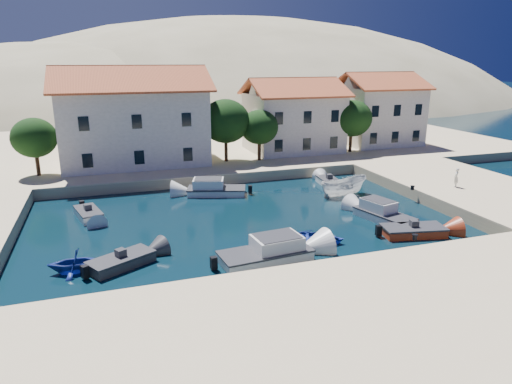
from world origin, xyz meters
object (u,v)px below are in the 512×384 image
at_px(cabin_cruiser_south, 265,253).
at_px(cabin_cruiser_east, 384,214).
at_px(rowboat_south, 311,243).
at_px(boat_east, 343,195).
at_px(building_right, 378,108).
at_px(pedestrian, 456,178).
at_px(building_mid, 293,114).
at_px(building_left, 133,115).

relative_size(cabin_cruiser_south, cabin_cruiser_east, 1.13).
xyz_separation_m(rowboat_south, boat_east, (7.18, 8.87, 0.00)).
xyz_separation_m(cabin_cruiser_south, boat_east, (10.87, 10.45, -0.48)).
bearing_deg(rowboat_south, building_right, -14.59).
distance_m(rowboat_south, pedestrian, 16.53).
bearing_deg(building_right, cabin_cruiser_south, -132.29).
distance_m(building_right, rowboat_south, 33.49).
height_order(cabin_cruiser_south, pedestrian, pedestrian).
height_order(cabin_cruiser_east, pedestrian, pedestrian).
xyz_separation_m(building_right, boat_east, (-13.79, -16.66, -5.47)).
xyz_separation_m(cabin_cruiser_east, boat_east, (0.37, 6.71, -0.48)).
bearing_deg(cabin_cruiser_east, boat_east, -17.33).
bearing_deg(cabin_cruiser_east, rowboat_south, 93.41).
height_order(building_right, rowboat_south, building_right).
relative_size(building_mid, cabin_cruiser_south, 1.88).
xyz_separation_m(building_right, pedestrian, (-5.36, -20.41, -3.66)).
bearing_deg(building_right, pedestrian, -104.72).
bearing_deg(building_left, pedestrian, -36.78).
bearing_deg(building_right, building_mid, -175.24).
height_order(building_left, building_right, building_left).
distance_m(building_left, pedestrian, 31.03).
height_order(boat_east, pedestrian, pedestrian).
xyz_separation_m(building_mid, building_right, (12.00, 1.00, 0.25)).
bearing_deg(boat_east, building_mid, -14.66).
relative_size(building_left, pedestrian, 9.06).
xyz_separation_m(building_mid, rowboat_south, (-8.97, -24.53, -5.22)).
bearing_deg(building_right, rowboat_south, -129.40).
bearing_deg(building_right, cabin_cruiser_east, -121.21).
relative_size(building_left, rowboat_south, 3.58).
height_order(building_left, pedestrian, building_left).
height_order(building_mid, pedestrian, building_mid).
xyz_separation_m(cabin_cruiser_east, pedestrian, (8.79, 2.95, 1.34)).
distance_m(cabin_cruiser_south, pedestrian, 20.47).
height_order(building_mid, cabin_cruiser_south, building_mid).
relative_size(building_right, boat_east, 2.06).
bearing_deg(building_mid, building_left, -176.82).
distance_m(building_mid, pedestrian, 20.80).
bearing_deg(cabin_cruiser_south, pedestrian, 13.70).
height_order(building_right, pedestrian, building_right).
bearing_deg(pedestrian, boat_east, -66.58).
height_order(building_mid, rowboat_south, building_mid).
relative_size(rowboat_south, cabin_cruiser_east, 0.83).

